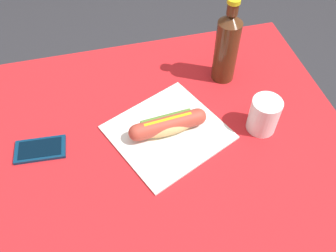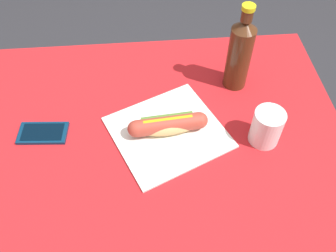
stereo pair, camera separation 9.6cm
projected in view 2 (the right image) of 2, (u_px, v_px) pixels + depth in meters
name	position (u px, v px, depth m)	size (l,w,h in m)	color
dining_table	(159.00, 180.00, 1.05)	(1.04, 0.92, 0.77)	brown
paper_wrapper	(168.00, 132.00, 0.98)	(0.28, 0.26, 0.01)	white
hot_dog	(168.00, 125.00, 0.95)	(0.22, 0.07, 0.05)	#E5BC75
cell_phone	(43.00, 133.00, 0.97)	(0.14, 0.08, 0.01)	#0A2D4C
soda_bottle	(240.00, 53.00, 1.01)	(0.07, 0.07, 0.27)	#4C2814
drinking_cup	(267.00, 127.00, 0.93)	(0.08, 0.08, 0.10)	white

